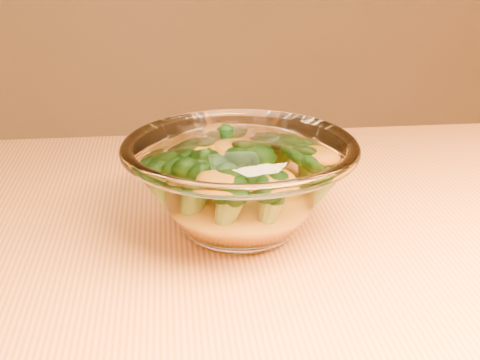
% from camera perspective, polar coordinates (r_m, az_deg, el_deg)
% --- Properties ---
extents(glass_bowl, '(0.21, 0.21, 0.09)m').
position_cam_1_polar(glass_bowl, '(0.59, 0.00, -0.40)').
color(glass_bowl, white).
rests_on(glass_bowl, table).
extents(cheese_sauce, '(0.11, 0.11, 0.03)m').
position_cam_1_polar(cheese_sauce, '(0.60, 0.00, -2.12)').
color(cheese_sauce, orange).
rests_on(cheese_sauce, glass_bowl).
extents(broccoli_heap, '(0.15, 0.14, 0.06)m').
position_cam_1_polar(broccoli_heap, '(0.59, -0.09, 0.62)').
color(broccoli_heap, black).
rests_on(broccoli_heap, cheese_sauce).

